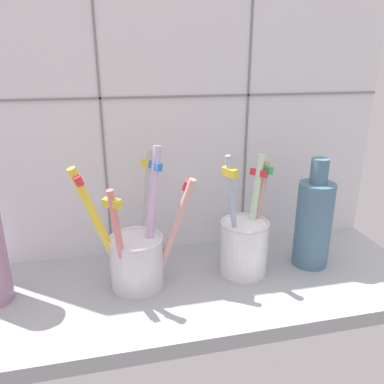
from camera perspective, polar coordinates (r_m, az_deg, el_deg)
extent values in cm
cube|color=#9EA3A8|center=(53.76, 0.34, -14.35)|extent=(64.00, 22.00, 2.00)
cube|color=white|center=(56.98, -2.40, 10.98)|extent=(64.00, 2.00, 45.00)
cube|color=gray|center=(54.98, -13.36, 10.16)|extent=(0.30, 0.20, 45.00)
cube|color=gray|center=(58.79, 8.27, 11.07)|extent=(0.30, 0.20, 45.00)
cube|color=gray|center=(55.51, -2.23, 14.10)|extent=(64.00, 0.20, 0.30)
cylinder|color=silver|center=(51.71, -8.25, -10.33)|extent=(7.08, 7.08, 6.81)
torus|color=silver|center=(50.11, -8.44, -6.96)|extent=(7.23, 7.23, 0.50)
cylinder|color=#DAA39B|center=(49.25, -2.92, -5.98)|extent=(5.86, 3.34, 15.07)
cube|color=#E5333F|center=(46.38, -0.54, 0.92)|extent=(1.78, 2.13, 1.35)
cylinder|color=yellow|center=(48.76, -13.47, -5.53)|extent=(6.62, 3.07, 17.07)
cube|color=#E5333F|center=(45.73, -16.83, 1.89)|extent=(1.72, 2.39, 1.28)
cylinder|color=silver|center=(49.39, -6.16, -3.70)|extent=(3.77, 2.36, 18.53)
cube|color=blue|center=(47.58, -5.50, 3.95)|extent=(1.63, 2.40, 1.05)
cylinder|color=#E37979|center=(47.24, -10.80, -7.65)|extent=(2.55, 3.00, 14.68)
cube|color=yellow|center=(44.36, -11.86, -1.64)|extent=(2.30, 2.05, 1.08)
cylinder|color=#B7B6B6|center=(53.45, -6.95, -2.99)|extent=(3.50, 4.93, 16.68)
cube|color=yellow|center=(52.77, -6.44, 4.29)|extent=(2.38, 1.98, 1.26)
cylinder|color=white|center=(54.40, 7.79, -8.25)|extent=(6.59, 6.59, 7.55)
torus|color=silver|center=(52.75, 7.98, -4.62)|extent=(6.76, 6.76, 0.50)
cylinder|color=#A7B8D3|center=(50.81, 6.22, -3.76)|extent=(3.39, 1.93, 17.27)
cube|color=yellow|center=(48.03, 5.64, 3.03)|extent=(1.72, 2.48, 1.21)
cylinder|color=silver|center=(53.79, 9.18, -3.08)|extent=(3.37, 2.84, 16.39)
cube|color=#E5333F|center=(52.60, 9.99, 2.84)|extent=(2.10, 2.48, 0.99)
cylinder|color=#DBA49C|center=(54.71, 9.76, -3.29)|extent=(3.41, 2.13, 15.37)
cube|color=green|center=(53.22, 10.89, 3.37)|extent=(1.76, 2.55, 1.14)
cylinder|color=slate|center=(57.57, 17.70, -4.67)|extent=(5.10, 5.10, 12.54)
cylinder|color=slate|center=(54.89, 18.55, 3.00)|extent=(2.45, 2.45, 3.53)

